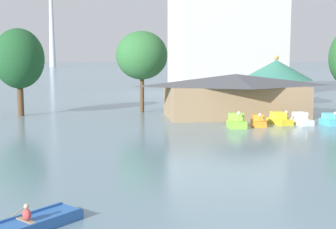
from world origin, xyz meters
name	(u,v)px	position (x,y,z in m)	size (l,w,h in m)	color
rowboat_with_rower	(33,223)	(-8.39, 3.46, 0.22)	(4.02, 3.87, 1.34)	#2D60AD
pedal_boat_lime	(237,122)	(8.13, 28.71, 0.59)	(1.89, 2.41, 1.78)	#8CCC3F
pedal_boat_orange	(258,121)	(10.73, 29.49, 0.48)	(1.77, 2.70, 1.46)	orange
pedal_boat_yellow	(279,119)	(13.46, 30.53, 0.51)	(1.98, 3.20, 1.59)	yellow
pedal_boat_white	(301,120)	(15.60, 29.85, 0.51)	(1.83, 2.82, 1.39)	white
pedal_boat_cyan	(330,120)	(18.50, 29.12, 0.49)	(1.37, 2.40, 1.50)	#4CB7CC
boathouse	(235,95)	(10.42, 36.82, 2.70)	(17.48, 8.93, 5.17)	#9E7F5B
green_roof_pavilion	(276,79)	(21.44, 51.47, 3.90)	(11.03, 11.03, 7.46)	brown
shoreline_tree_tall_left	(19,59)	(-15.21, 41.79, 6.96)	(6.06, 6.06, 10.62)	brown
shoreline_tree_mid	(142,56)	(-0.15, 43.38, 7.38)	(6.67, 6.67, 10.53)	brown
background_building_block	(224,35)	(19.12, 73.32, 11.74)	(20.45, 18.49, 23.45)	silver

